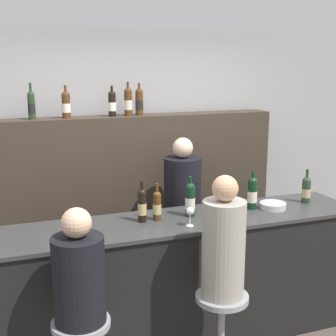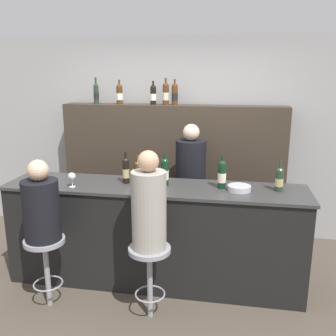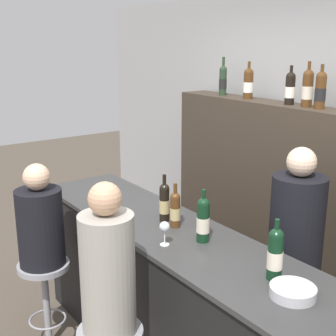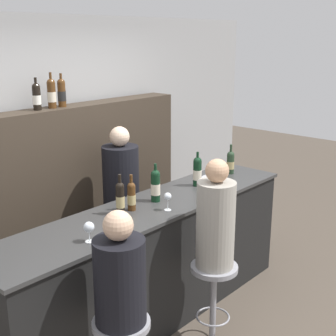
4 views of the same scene
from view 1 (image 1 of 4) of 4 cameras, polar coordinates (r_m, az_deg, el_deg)
name	(u,v)px [view 1 (image 1 of 4)]	position (r m, az deg, el deg)	size (l,w,h in m)	color
wall_back	(132,156)	(4.94, -4.38, 1.52)	(6.40, 0.05, 2.60)	#9E9E9E
bar_counter	(180,280)	(3.91, 1.51, -13.54)	(3.02, 0.64, 1.05)	black
back_bar_cabinet	(139,200)	(4.83, -3.58, -3.93)	(2.83, 0.28, 1.75)	#382D23
wine_bottle_counter_0	(142,205)	(3.62, -3.18, -4.52)	(0.07, 0.07, 0.32)	black
wine_bottle_counter_1	(157,205)	(3.66, -1.35, -4.55)	(0.07, 0.07, 0.30)	#4C2D14
wine_bottle_counter_2	(190,199)	(3.74, 2.71, -3.83)	(0.08, 0.08, 0.33)	black
wine_bottle_counter_3	(252,193)	(3.99, 10.24, -2.99)	(0.08, 0.08, 0.32)	black
wine_bottle_counter_4	(306,189)	(4.28, 16.50, -2.52)	(0.08, 0.08, 0.30)	#233823
wine_bottle_backbar_0	(31,105)	(4.47, -16.31, 7.40)	(0.07, 0.07, 0.33)	#233823
wine_bottle_backbar_1	(66,104)	(4.50, -12.32, 7.59)	(0.08, 0.08, 0.30)	#4C2D14
wine_bottle_backbar_2	(112,103)	(4.58, -6.83, 7.83)	(0.08, 0.08, 0.29)	black
wine_bottle_backbar_3	(128,101)	(4.61, -4.88, 8.09)	(0.08, 0.08, 0.33)	#4C2D14
wine_bottle_backbar_4	(139,102)	(4.64, -3.53, 8.09)	(0.08, 0.08, 0.31)	#4C2D14
wine_glass_0	(84,225)	(3.32, -10.20, -6.87)	(0.08, 0.08, 0.15)	silver
wine_glass_1	(190,212)	(3.53, 2.71, -5.40)	(0.06, 0.06, 0.15)	silver
metal_bowl	(273,206)	(4.06, 12.66, -4.50)	(0.22, 0.22, 0.05)	#B7B7BC
guest_seated_left	(79,274)	(2.98, -10.83, -12.62)	(0.32, 0.32, 0.74)	black
bar_stool_right	(222,314)	(3.46, 6.55, -17.29)	(0.37, 0.37, 0.68)	gray
guest_seated_right	(224,244)	(3.23, 6.79, -9.19)	(0.30, 0.30, 0.86)	gray
bartender	(182,226)	(4.52, 1.75, -7.07)	(0.35, 0.35, 1.58)	black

